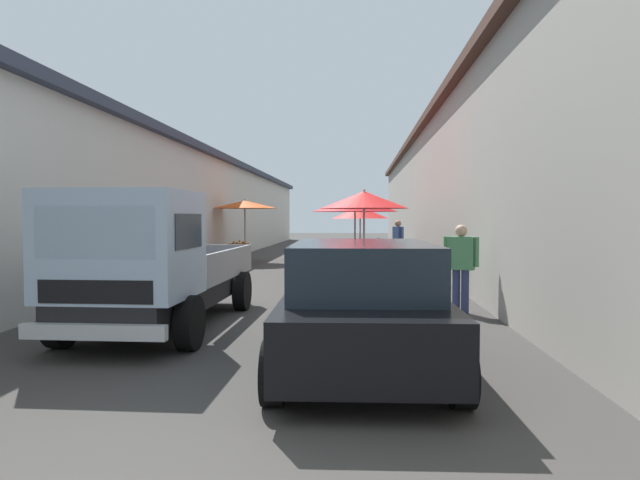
{
  "coord_description": "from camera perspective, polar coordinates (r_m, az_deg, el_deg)",
  "views": [
    {
      "loc": [
        -2.04,
        -1.47,
        1.73
      ],
      "look_at": [
        12.03,
        -0.5,
        1.14
      ],
      "focal_mm": 30.43,
      "sensor_mm": 36.0,
      "label": 1
    }
  ],
  "objects": [
    {
      "name": "ground",
      "position": [
        15.71,
        -1.46,
        -3.95
      ],
      "size": [
        90.0,
        90.0,
        0.0
      ],
      "primitive_type": "plane",
      "color": "#3D3A38"
    },
    {
      "name": "building_left_whitewash",
      "position": [
        19.88,
        -22.54,
        3.3
      ],
      "size": [
        49.8,
        7.5,
        4.21
      ],
      "color": "beige",
      "rests_on": "ground"
    },
    {
      "name": "building_right_concrete",
      "position": [
        18.77,
        22.38,
        4.87
      ],
      "size": [
        49.8,
        7.5,
        5.19
      ],
      "color": "#A39E93",
      "rests_on": "ground"
    },
    {
      "name": "fruit_stall_mid_lane",
      "position": [
        13.76,
        4.7,
        2.82
      ],
      "size": [
        2.25,
        2.25,
        2.47
      ],
      "color": "#9E9EA3",
      "rests_on": "ground"
    },
    {
      "name": "fruit_stall_far_right",
      "position": [
        17.02,
        3.69,
        3.08
      ],
      "size": [
        2.68,
        2.68,
        2.47
      ],
      "color": "#9E9EA3",
      "rests_on": "ground"
    },
    {
      "name": "fruit_stall_far_left",
      "position": [
        20.97,
        -8.03,
        2.86
      ],
      "size": [
        2.51,
        2.51,
        2.46
      ],
      "color": "#9E9EA3",
      "rests_on": "ground"
    },
    {
      "name": "fruit_stall_near_left",
      "position": [
        21.34,
        4.28,
        2.21
      ],
      "size": [
        2.23,
        2.23,
        2.24
      ],
      "color": "#9E9EA3",
      "rests_on": "ground"
    },
    {
      "name": "hatchback_car",
      "position": [
        6.29,
        4.42,
        -6.72
      ],
      "size": [
        3.96,
        2.01,
        1.45
      ],
      "color": "black",
      "rests_on": "ground"
    },
    {
      "name": "delivery_truck",
      "position": [
        8.18,
        -17.95,
        -2.59
      ],
      "size": [
        4.94,
        2.01,
        2.08
      ],
      "color": "black",
      "rests_on": "ground"
    },
    {
      "name": "vendor_by_crates",
      "position": [
        10.1,
        14.6,
        -2.29
      ],
      "size": [
        0.38,
        0.59,
        1.6
      ],
      "color": "navy",
      "rests_on": "ground"
    },
    {
      "name": "vendor_in_shade",
      "position": [
        18.8,
        8.2,
        -0.03
      ],
      "size": [
        0.61,
        0.36,
        1.64
      ],
      "color": "navy",
      "rests_on": "ground"
    },
    {
      "name": "parked_scooter",
      "position": [
        15.24,
        6.45,
        -2.46
      ],
      "size": [
        1.69,
        0.41,
        1.14
      ],
      "color": "black",
      "rests_on": "ground"
    },
    {
      "name": "plastic_stool",
      "position": [
        8.69,
        2.18,
        -6.92
      ],
      "size": [
        0.3,
        0.3,
        0.43
      ],
      "color": "#194CB2",
      "rests_on": "ground"
    }
  ]
}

